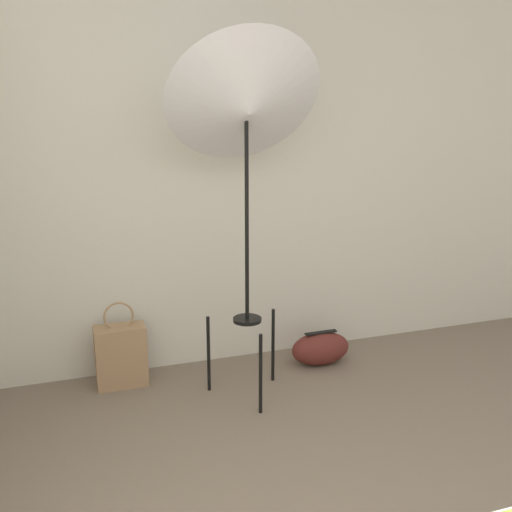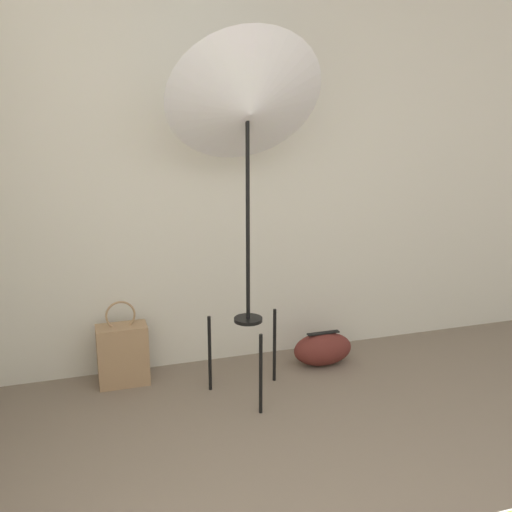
# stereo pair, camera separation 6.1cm
# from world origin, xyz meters

# --- Properties ---
(wall_back) EXTENTS (8.00, 0.05, 2.60)m
(wall_back) POSITION_xyz_m (0.00, 2.61, 1.30)
(wall_back) COLOR beige
(wall_back) RESTS_ON ground_plane
(photo_umbrella) EXTENTS (0.84, 0.62, 2.01)m
(photo_umbrella) POSITION_xyz_m (0.11, 2.05, 1.62)
(photo_umbrella) COLOR black
(photo_umbrella) RESTS_ON ground_plane
(tote_bag) EXTENTS (0.30, 0.16, 0.53)m
(tote_bag) POSITION_xyz_m (-0.57, 2.41, 0.19)
(tote_bag) COLOR #9E7A56
(tote_bag) RESTS_ON ground_plane
(duffel_bag) EXTENTS (0.39, 0.21, 0.22)m
(duffel_bag) POSITION_xyz_m (0.69, 2.29, 0.11)
(duffel_bag) COLOR #5B231E
(duffel_bag) RESTS_ON ground_plane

